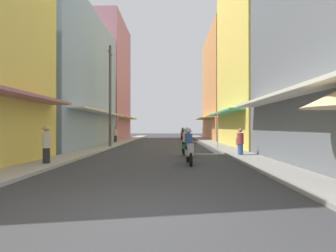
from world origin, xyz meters
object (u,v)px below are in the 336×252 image
at_px(motorbike_red, 182,134).
at_px(pedestrian_midway, 46,143).
at_px(pedestrian_far, 240,143).
at_px(pedestrian_foreground, 115,135).
at_px(utility_pole, 110,96).
at_px(motorbike_white, 187,134).
at_px(street_sign_no_entry, 218,126).
at_px(motorbike_silver, 189,148).
at_px(motorbike_green, 187,143).

xyz_separation_m(motorbike_red, pedestrian_midway, (-6.52, -21.88, 0.25)).
height_order(pedestrian_far, pedestrian_midway, pedestrian_midway).
distance_m(pedestrian_foreground, pedestrian_midway, 14.83).
bearing_deg(utility_pole, motorbike_red, 64.45).
bearing_deg(pedestrian_midway, motorbike_red, 73.41).
xyz_separation_m(motorbike_white, pedestrian_midway, (-7.23, -24.15, 0.25)).
xyz_separation_m(motorbike_white, utility_pole, (-6.84, -15.08, 3.35)).
bearing_deg(motorbike_white, pedestrian_midway, -106.67).
distance_m(pedestrian_midway, utility_pole, 9.59).
height_order(motorbike_red, street_sign_no_entry, street_sign_no_entry).
relative_size(pedestrian_midway, utility_pole, 0.21).
bearing_deg(motorbike_red, street_sign_no_entry, -82.28).
relative_size(motorbike_silver, motorbike_red, 1.01).
bearing_deg(motorbike_silver, motorbike_red, 88.44).
xyz_separation_m(motorbike_green, pedestrian_foreground, (-6.52, 11.09, 0.13)).
bearing_deg(motorbike_red, pedestrian_midway, -106.59).
bearing_deg(motorbike_white, motorbike_red, -107.48).
xyz_separation_m(motorbike_green, motorbike_red, (0.49, 18.16, 0.00)).
bearing_deg(street_sign_no_entry, motorbike_red, 97.72).
distance_m(motorbike_red, pedestrian_far, 18.71).
bearing_deg(motorbike_silver, pedestrian_midway, -174.08).
height_order(motorbike_white, motorbike_red, same).
relative_size(motorbike_red, utility_pole, 0.23).
height_order(motorbike_red, pedestrian_foreground, pedestrian_foreground).
height_order(motorbike_white, pedestrian_far, motorbike_white).
xyz_separation_m(motorbike_silver, utility_pole, (-5.54, 8.46, 3.35)).
bearing_deg(pedestrian_midway, pedestrian_foreground, 91.89).
bearing_deg(motorbike_red, motorbike_white, 72.52).
distance_m(motorbike_silver, pedestrian_foreground, 15.59).
relative_size(motorbike_green, pedestrian_midway, 1.05).
xyz_separation_m(motorbike_white, motorbike_silver, (-1.29, -23.53, 0.00)).
bearing_deg(motorbike_silver, motorbike_green, 88.25).
distance_m(motorbike_white, pedestrian_foreground, 12.12).
relative_size(pedestrian_foreground, street_sign_no_entry, 0.63).
xyz_separation_m(motorbike_white, street_sign_no_entry, (1.22, -16.52, 1.01)).
relative_size(pedestrian_far, pedestrian_midway, 0.91).
bearing_deg(motorbike_green, motorbike_silver, -91.75).
distance_m(motorbike_white, utility_pole, 16.89).
relative_size(utility_pole, street_sign_no_entry, 3.00).
bearing_deg(utility_pole, pedestrian_midway, -92.50).
distance_m(motorbike_green, motorbike_silver, 3.11).
distance_m(motorbike_red, utility_pole, 14.59).
relative_size(motorbike_green, utility_pole, 0.22).
height_order(pedestrian_foreground, pedestrian_midway, pedestrian_midway).
relative_size(pedestrian_foreground, utility_pole, 0.21).
distance_m(motorbike_silver, motorbike_red, 21.27).
bearing_deg(motorbike_white, motorbike_green, -93.36).
bearing_deg(pedestrian_far, utility_pole, 145.90).
height_order(motorbike_white, street_sign_no_entry, street_sign_no_entry).
height_order(motorbike_silver, motorbike_red, same).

